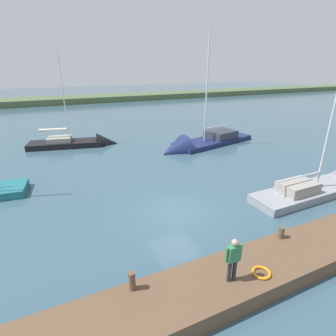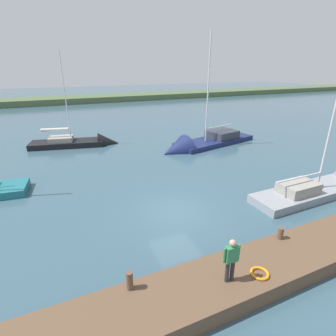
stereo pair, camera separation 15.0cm
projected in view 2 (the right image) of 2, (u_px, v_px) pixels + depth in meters
name	position (u px, v px, depth m)	size (l,w,h in m)	color
ground_plane	(175.00, 212.00, 14.42)	(200.00, 200.00, 0.00)	#385666
far_shoreline	(75.00, 102.00, 57.87)	(180.00, 8.00, 2.40)	#4C603D
dock_pier	(241.00, 276.00, 9.56)	(26.24, 2.28, 0.67)	brown
mooring_post_near	(281.00, 233.00, 11.03)	(0.23, 0.23, 0.52)	brown
mooring_post_far	(130.00, 281.00, 8.49)	(0.22, 0.22, 0.67)	brown
life_ring_buoy	(260.00, 273.00, 9.18)	(0.66, 0.66, 0.10)	orange
sailboat_outer_mooring	(83.00, 144.00, 26.46)	(8.76, 3.98, 9.96)	black
sailboat_inner_slip	(199.00, 145.00, 25.91)	(11.22, 5.08, 11.80)	navy
sailboat_near_dock	(324.00, 189.00, 16.65)	(9.26, 2.20, 10.86)	gray
person_on_dock	(231.00, 258.00, 8.60)	(0.63, 0.25, 1.65)	#28282D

